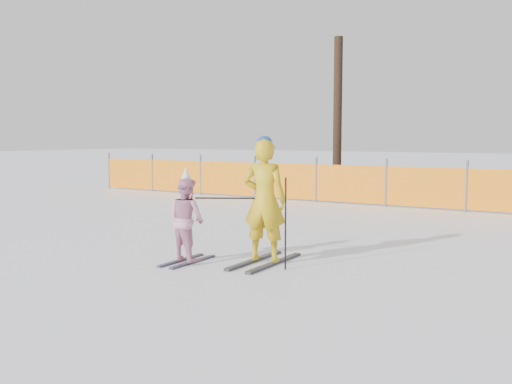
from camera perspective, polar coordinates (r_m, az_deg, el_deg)
ground at (r=8.13m, az=-1.85°, el=-7.32°), size 120.00×120.00×0.00m
adult at (r=8.12m, az=0.86°, el=-0.82°), size 0.70×1.45×1.83m
child at (r=8.27m, az=-6.96°, el=-2.66°), size 0.67×1.00×1.39m
ski_poles at (r=7.91m, az=0.42°, el=-2.11°), size 1.35×0.44×1.27m
safety_fence at (r=16.32m, az=3.16°, el=1.13°), size 14.23×0.06×1.25m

